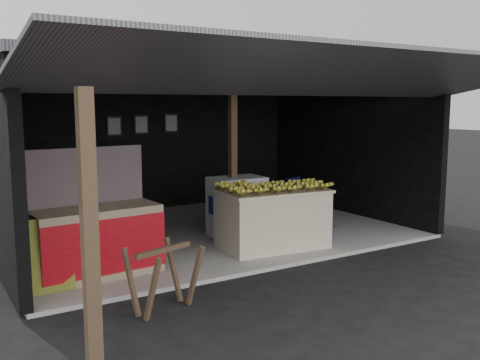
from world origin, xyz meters
TOP-DOWN VIEW (x-y plane):
  - ground at (0.00, 0.00)m, footprint 80.00×80.00m
  - concrete_slab at (0.00, 2.50)m, footprint 7.00×5.00m
  - shophouse at (0.00, 2.82)m, footprint 7.40×7.29m
  - banana_table at (0.45, 0.90)m, footprint 1.81×1.22m
  - banana_pile at (0.45, 0.90)m, footprint 1.68×1.11m
  - white_crate at (0.37, 1.86)m, footprint 0.96×0.68m
  - neighbor_stall at (-2.42, 0.97)m, footprint 1.72×0.88m
  - green_signboard at (-3.13, 0.60)m, footprint 0.62×0.15m
  - sawhorse at (-2.11, -0.59)m, footprint 0.84×0.83m
  - water_barrel at (1.50, 1.10)m, footprint 0.37×0.37m
  - plastic_chair at (1.96, 2.19)m, footprint 0.51×0.51m
  - magenta_rug at (1.59, 1.93)m, footprint 1.53×1.05m
  - picture_frames at (-0.17, 4.89)m, footprint 1.62×0.04m

SIDE VIEW (x-z plane):
  - ground at x=0.00m, z-range 0.00..0.00m
  - concrete_slab at x=0.00m, z-range 0.00..0.06m
  - magenta_rug at x=1.59m, z-range 0.06..0.07m
  - water_barrel at x=1.50m, z-range 0.06..0.60m
  - sawhorse at x=-2.11m, z-range 0.10..0.86m
  - green_signboard at x=-3.13m, z-range 0.06..0.99m
  - banana_table at x=0.45m, z-range 0.06..1.01m
  - plastic_chair at x=1.96m, z-range 0.14..1.01m
  - neighbor_stall at x=-2.42m, z-range -0.29..1.44m
  - white_crate at x=0.37m, z-range 0.06..1.10m
  - banana_pile at x=0.45m, z-range 1.01..1.20m
  - picture_frames at x=-0.17m, z-range 1.70..2.16m
  - shophouse at x=0.00m, z-range 0.59..3.61m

